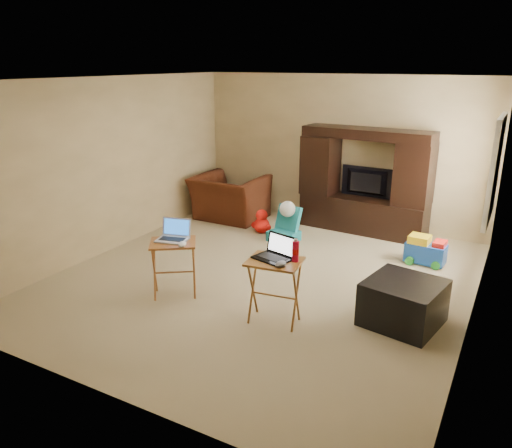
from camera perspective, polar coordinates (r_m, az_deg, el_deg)
The scene contains 22 objects.
floor at distance 6.55m, azimuth 0.84°, elevation -6.18°, with size 5.50×5.50×0.00m, color tan.
ceiling at distance 5.97m, azimuth 0.96°, elevation 16.23°, with size 5.50×5.50×0.00m, color silver.
wall_back at distance 8.62m, azimuth 9.52°, elevation 8.24°, with size 5.00×5.00×0.00m, color tan.
wall_front at distance 4.03m, azimuth -17.68°, elevation -3.86°, with size 5.00×5.00×0.00m, color tan.
wall_left at distance 7.61m, azimuth -16.13°, elevation 6.46°, with size 5.50×5.50×0.00m, color tan.
wall_right at distance 5.49m, azimuth 24.67°, elevation 1.13°, with size 5.50×5.50×0.00m, color tan.
window_pane at distance 6.97m, azimuth 25.78°, elevation 5.59°, with size 1.20×1.20×0.00m, color white.
window_frame at distance 6.97m, azimuth 25.62°, elevation 5.62°, with size 0.06×1.14×1.34m, color white.
entertainment_center at distance 8.27m, azimuth 12.31°, elevation 4.79°, with size 2.07×0.52×1.69m, color black.
television at distance 8.32m, azimuth 12.38°, elevation 4.62°, with size 0.86×0.11×0.49m, color black.
recliner at distance 8.87m, azimuth -3.02°, elevation 3.01°, with size 1.19×1.04×0.77m, color #45190E.
child_rocker at distance 7.79m, azimuth 3.21°, elevation -0.02°, with size 0.41×0.47×0.55m, color #17737E, non-canonical shape.
plush_toy at distance 8.16m, azimuth 0.66°, elevation 0.33°, with size 0.36×0.30×0.40m, color red, non-canonical shape.
push_toy at distance 7.32m, azimuth 18.83°, elevation -2.80°, with size 0.54×0.39×0.41m, color blue, non-canonical shape.
ottoman at distance 5.62m, azimuth 16.48°, elevation -8.61°, with size 0.75×0.75×0.48m, color black.
tray_table_left at distance 6.04m, azimuth -9.32°, elevation -5.07°, with size 0.53×0.42×0.68m, color #AA5B29.
tray_table_right at distance 5.37m, azimuth 2.09°, elevation -7.73°, with size 0.55×0.44×0.72m, color #905D22.
laptop_left at distance 5.92m, azimuth -9.60°, elevation -0.79°, with size 0.36×0.29×0.24m, color silver.
laptop_right at distance 5.21m, azimuth 1.86°, elevation -2.81°, with size 0.38×0.30×0.24m, color black.
mouse_left at distance 5.75m, azimuth -8.43°, elevation -2.29°, with size 0.09×0.14×0.06m, color white.
mouse_right at distance 5.06m, azimuth 2.85°, elevation -4.59°, with size 0.09×0.15×0.06m, color #424146.
water_bottle at distance 5.17m, azimuth 4.53°, elevation -3.15°, with size 0.07×0.07×0.22m, color red.
Camera 1 is at (2.77, -5.29, 2.70)m, focal length 35.00 mm.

